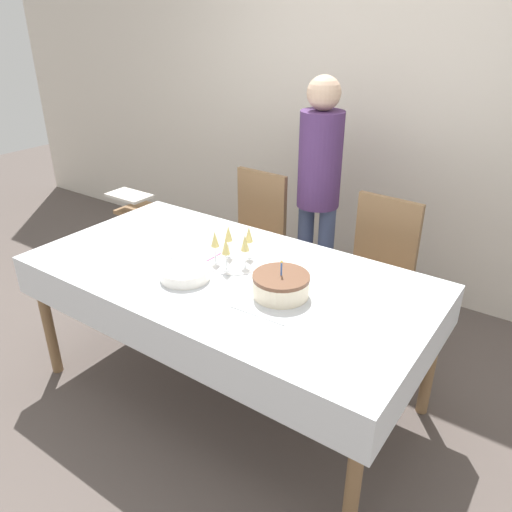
{
  "coord_description": "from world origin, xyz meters",
  "views": [
    {
      "loc": [
        1.4,
        -1.73,
        1.94
      ],
      "look_at": [
        0.17,
        0.02,
        0.89
      ],
      "focal_mm": 35.0,
      "sensor_mm": 36.0,
      "label": 1
    }
  ],
  "objects_px": {
    "high_chair": "(140,219)",
    "person_standing": "(319,178)",
    "dining_chair_far_left": "(252,236)",
    "champagne_tray": "(233,248)",
    "birthday_cake": "(281,285)",
    "plate_stack_main": "(185,273)",
    "dining_chair_far_right": "(375,271)"
  },
  "relations": [
    {
      "from": "champagne_tray",
      "to": "dining_chair_far_right",
      "type": "bearing_deg",
      "value": 57.78
    },
    {
      "from": "high_chair",
      "to": "person_standing",
      "type": "bearing_deg",
      "value": 14.97
    },
    {
      "from": "dining_chair_far_left",
      "to": "birthday_cake",
      "type": "relative_size",
      "value": 3.69
    },
    {
      "from": "birthday_cake",
      "to": "plate_stack_main",
      "type": "height_order",
      "value": "birthday_cake"
    },
    {
      "from": "dining_chair_far_right",
      "to": "person_standing",
      "type": "relative_size",
      "value": 0.6
    },
    {
      "from": "plate_stack_main",
      "to": "high_chair",
      "type": "xyz_separation_m",
      "value": [
        -1.31,
        0.89,
        -0.31
      ]
    },
    {
      "from": "birthday_cake",
      "to": "high_chair",
      "type": "xyz_separation_m",
      "value": [
        -1.78,
        0.75,
        -0.34
      ]
    },
    {
      "from": "champagne_tray",
      "to": "high_chair",
      "type": "relative_size",
      "value": 0.4
    },
    {
      "from": "birthday_cake",
      "to": "person_standing",
      "type": "height_order",
      "value": "person_standing"
    },
    {
      "from": "champagne_tray",
      "to": "plate_stack_main",
      "type": "relative_size",
      "value": 1.17
    },
    {
      "from": "birthday_cake",
      "to": "plate_stack_main",
      "type": "xyz_separation_m",
      "value": [
        -0.47,
        -0.13,
        -0.02
      ]
    },
    {
      "from": "dining_chair_far_left",
      "to": "birthday_cake",
      "type": "xyz_separation_m",
      "value": [
        0.8,
        -0.9,
        0.28
      ]
    },
    {
      "from": "champagne_tray",
      "to": "person_standing",
      "type": "relative_size",
      "value": 0.18
    },
    {
      "from": "dining_chair_far_left",
      "to": "plate_stack_main",
      "type": "height_order",
      "value": "dining_chair_far_left"
    },
    {
      "from": "plate_stack_main",
      "to": "dining_chair_far_left",
      "type": "bearing_deg",
      "value": 107.99
    },
    {
      "from": "birthday_cake",
      "to": "high_chair",
      "type": "bearing_deg",
      "value": 157.06
    },
    {
      "from": "plate_stack_main",
      "to": "high_chair",
      "type": "bearing_deg",
      "value": 145.9
    },
    {
      "from": "dining_chair_far_left",
      "to": "person_standing",
      "type": "height_order",
      "value": "person_standing"
    },
    {
      "from": "dining_chair_far_left",
      "to": "plate_stack_main",
      "type": "xyz_separation_m",
      "value": [
        0.34,
        -1.03,
        0.26
      ]
    },
    {
      "from": "birthday_cake",
      "to": "person_standing",
      "type": "distance_m",
      "value": 1.2
    },
    {
      "from": "dining_chair_far_left",
      "to": "champagne_tray",
      "type": "xyz_separation_m",
      "value": [
        0.43,
        -0.77,
        0.32
      ]
    },
    {
      "from": "dining_chair_far_right",
      "to": "person_standing",
      "type": "height_order",
      "value": "person_standing"
    },
    {
      "from": "birthday_cake",
      "to": "high_chair",
      "type": "relative_size",
      "value": 0.37
    },
    {
      "from": "dining_chair_far_right",
      "to": "high_chair",
      "type": "bearing_deg",
      "value": -175.55
    },
    {
      "from": "dining_chair_far_left",
      "to": "plate_stack_main",
      "type": "distance_m",
      "value": 1.12
    },
    {
      "from": "dining_chair_far_right",
      "to": "plate_stack_main",
      "type": "distance_m",
      "value": 1.21
    },
    {
      "from": "champagne_tray",
      "to": "person_standing",
      "type": "bearing_deg",
      "value": 92.61
    },
    {
      "from": "person_standing",
      "to": "high_chair",
      "type": "bearing_deg",
      "value": -165.03
    },
    {
      "from": "plate_stack_main",
      "to": "person_standing",
      "type": "bearing_deg",
      "value": 87.79
    },
    {
      "from": "dining_chair_far_right",
      "to": "high_chair",
      "type": "relative_size",
      "value": 1.36
    },
    {
      "from": "dining_chair_far_right",
      "to": "plate_stack_main",
      "type": "xyz_separation_m",
      "value": [
        -0.58,
        -1.03,
        0.26
      ]
    },
    {
      "from": "person_standing",
      "to": "high_chair",
      "type": "xyz_separation_m",
      "value": [
        -1.36,
        -0.36,
        -0.48
      ]
    }
  ]
}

